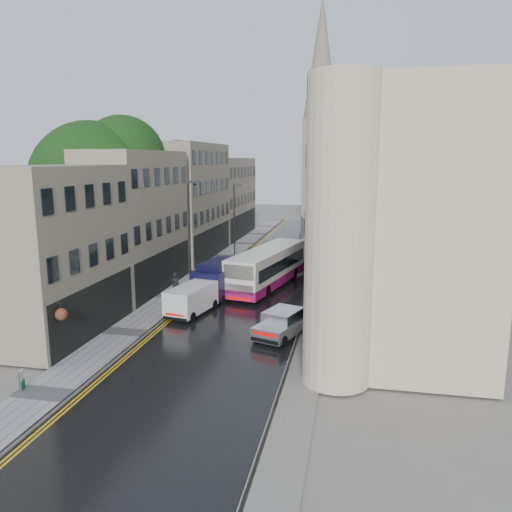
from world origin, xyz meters
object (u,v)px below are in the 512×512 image
(pedestrian, at_px, (176,285))
(lamp_post_far, at_px, (234,220))
(white_lorry, at_px, (305,244))
(white_van, at_px, (168,304))
(cream_bus, at_px, (238,275))
(lamp_post_near, at_px, (189,238))
(navy_van, at_px, (197,282))
(estate_sign, at_px, (22,380))
(tree_near, at_px, (94,205))
(silver_hatchback, at_px, (257,327))
(tree_far, at_px, (161,201))

(pedestrian, bearing_deg, lamp_post_far, -79.59)
(white_lorry, relative_size, white_van, 2.02)
(cream_bus, distance_m, white_van, 7.52)
(cream_bus, height_order, lamp_post_near, lamp_post_near)
(navy_van, distance_m, lamp_post_far, 18.18)
(white_lorry, height_order, estate_sign, white_lorry)
(tree_near, xyz_separation_m, lamp_post_far, (7.26, 16.48, -2.98))
(cream_bus, bearing_deg, lamp_post_near, -157.82)
(cream_bus, xyz_separation_m, navy_van, (-2.61, -2.37, -0.14))
(white_van, relative_size, pedestrian, 2.27)
(cream_bus, bearing_deg, estate_sign, -96.36)
(white_lorry, bearing_deg, navy_van, -128.01)
(white_lorry, bearing_deg, tree_near, -153.70)
(tree_near, bearing_deg, lamp_post_far, 66.22)
(navy_van, bearing_deg, white_lorry, 72.34)
(navy_van, height_order, lamp_post_far, lamp_post_far)
(lamp_post_near, relative_size, lamp_post_far, 1.13)
(tree_near, distance_m, silver_hatchback, 18.23)
(silver_hatchback, relative_size, lamp_post_near, 0.50)
(silver_hatchback, relative_size, estate_sign, 4.87)
(estate_sign, bearing_deg, tree_far, 82.34)
(pedestrian, bearing_deg, tree_far, -53.54)
(navy_van, bearing_deg, tree_far, 129.52)
(cream_bus, xyz_separation_m, white_van, (-3.15, -6.80, -0.58))
(navy_van, relative_size, lamp_post_near, 0.65)
(pedestrian, height_order, lamp_post_near, lamp_post_near)
(tree_near, height_order, cream_bus, tree_near)
(white_van, relative_size, navy_van, 0.78)
(pedestrian, xyz_separation_m, estate_sign, (-1.53, -15.98, -0.54))
(white_van, height_order, navy_van, navy_van)
(tree_near, distance_m, white_lorry, 20.05)
(white_van, bearing_deg, white_lorry, 78.97)
(lamp_post_near, bearing_deg, tree_far, 111.30)
(tree_near, distance_m, estate_sign, 19.15)
(cream_bus, relative_size, silver_hatchback, 2.70)
(white_van, xyz_separation_m, pedestrian, (-1.22, 4.66, 0.07))
(white_lorry, height_order, lamp_post_near, lamp_post_near)
(lamp_post_near, bearing_deg, lamp_post_far, 82.76)
(tree_near, relative_size, lamp_post_far, 1.81)
(lamp_post_far, bearing_deg, navy_van, -99.15)
(navy_van, distance_m, estate_sign, 16.11)
(silver_hatchback, height_order, lamp_post_far, lamp_post_far)
(white_lorry, relative_size, lamp_post_far, 1.17)
(cream_bus, relative_size, estate_sign, 13.13)
(silver_hatchback, distance_m, navy_van, 9.49)
(tree_far, xyz_separation_m, pedestrian, (6.68, -14.24, -5.13))
(cream_bus, bearing_deg, tree_near, -163.77)
(white_lorry, distance_m, lamp_post_near, 14.19)
(lamp_post_near, bearing_deg, pedestrian, -123.93)
(tree_far, distance_m, estate_sign, 31.17)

